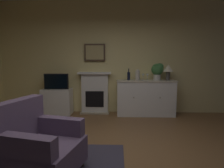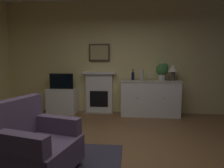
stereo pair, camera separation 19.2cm
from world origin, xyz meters
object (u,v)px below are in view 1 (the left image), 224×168
at_px(framed_picture, 95,53).
at_px(sideboard_cabinet, 145,98).
at_px(tv_set, 56,81).
at_px(armchair, 38,146).
at_px(wine_glass_center, 147,75).
at_px(table_lamp, 168,69).
at_px(potted_plant_small, 158,70).
at_px(wine_glass_left, 143,75).
at_px(tv_cabinet, 57,102).
at_px(vase_decorative, 138,75).
at_px(wine_bottle, 129,76).
at_px(fireplace_unit, 95,93).

xyz_separation_m(framed_picture, sideboard_cabinet, (1.32, -0.22, -1.16)).
height_order(tv_set, armchair, tv_set).
relative_size(framed_picture, wine_glass_center, 3.33).
xyz_separation_m(tv_set, armchair, (0.65, -2.70, -0.48)).
relative_size(framed_picture, sideboard_cabinet, 0.37).
distance_m(table_lamp, tv_set, 2.87).
xyz_separation_m(potted_plant_small, armchair, (-1.94, -2.75, -0.78)).
bearing_deg(sideboard_cabinet, tv_set, -179.80).
height_order(wine_glass_left, wine_glass_center, same).
relative_size(wine_glass_left, tv_set, 0.27).
distance_m(table_lamp, tv_cabinet, 2.97).
bearing_deg(armchair, potted_plant_small, 54.78).
bearing_deg(vase_decorative, sideboard_cabinet, 12.95).
bearing_deg(tv_set, framed_picture, 13.31).
xyz_separation_m(vase_decorative, tv_set, (-2.08, 0.04, -0.18)).
bearing_deg(wine_bottle, sideboard_cabinet, -6.45).
height_order(wine_glass_left, potted_plant_small, potted_plant_small).
height_order(fireplace_unit, tv_set, fireplace_unit).
bearing_deg(wine_glass_left, fireplace_unit, 171.90).
relative_size(fireplace_unit, wine_glass_center, 6.67).
height_order(wine_bottle, tv_cabinet, wine_bottle).
bearing_deg(vase_decorative, armchair, -118.24).
xyz_separation_m(vase_decorative, tv_cabinet, (-2.08, 0.06, -0.71)).
distance_m(sideboard_cabinet, wine_glass_left, 0.58).
bearing_deg(fireplace_unit, framed_picture, 90.00).
bearing_deg(framed_picture, table_lamp, -6.77).
bearing_deg(table_lamp, potted_plant_small, 169.79).
distance_m(table_lamp, wine_bottle, 1.00).
height_order(vase_decorative, potted_plant_small, potted_plant_small).
bearing_deg(tv_cabinet, armchair, -76.48).
height_order(fireplace_unit, framed_picture, framed_picture).
relative_size(wine_glass_left, tv_cabinet, 0.22).
distance_m(wine_glass_left, tv_set, 2.23).
distance_m(wine_glass_left, vase_decorative, 0.15).
bearing_deg(tv_cabinet, potted_plant_small, 0.67).
distance_m(framed_picture, vase_decorative, 1.27).
xyz_separation_m(wine_bottle, tv_set, (-1.86, -0.06, -0.15)).
distance_m(wine_bottle, potted_plant_small, 0.75).
height_order(wine_bottle, potted_plant_small, potted_plant_small).
bearing_deg(table_lamp, sideboard_cabinet, -180.00).
bearing_deg(tv_cabinet, vase_decorative, -1.79).
bearing_deg(wine_bottle, wine_glass_center, -5.65).
distance_m(table_lamp, potted_plant_small, 0.26).
relative_size(vase_decorative, potted_plant_small, 0.65).
bearing_deg(framed_picture, wine_glass_left, -10.12).
xyz_separation_m(framed_picture, tv_set, (-0.98, -0.23, -0.75)).
relative_size(sideboard_cabinet, tv_set, 2.39).
bearing_deg(table_lamp, framed_picture, 173.23).
bearing_deg(sideboard_cabinet, vase_decorative, -167.05).
xyz_separation_m(vase_decorative, potted_plant_small, (0.52, 0.10, 0.12)).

